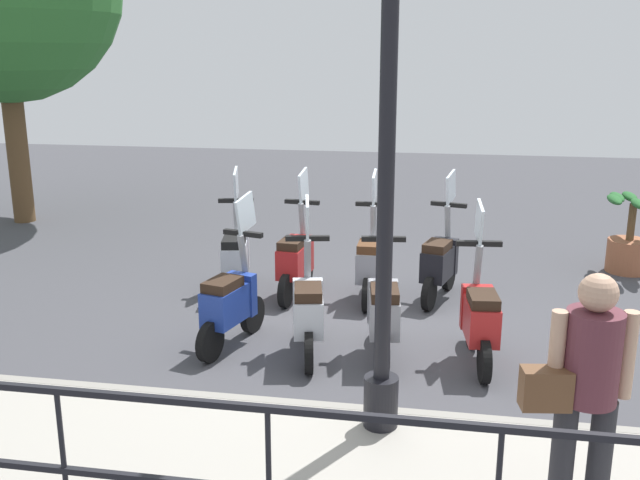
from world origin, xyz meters
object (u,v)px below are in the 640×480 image
at_px(potted_palm, 629,240).
at_px(scooter_near_3, 231,302).
at_px(scooter_near_0, 480,316).
at_px(scooter_far_2, 296,258).
at_px(scooter_near_1, 383,310).
at_px(scooter_far_3, 235,257).
at_px(lamp_post_near, 386,175).
at_px(scooter_near_2, 308,309).
at_px(scooter_far_0, 440,261).
at_px(scooter_far_1, 370,262).
at_px(pedestrian_with_bag, 585,384).

height_order(potted_palm, scooter_near_3, scooter_near_3).
distance_m(scooter_near_0, scooter_far_2, 2.68).
distance_m(scooter_near_1, scooter_far_3, 2.50).
distance_m(lamp_post_near, scooter_near_2, 2.37).
relative_size(scooter_near_3, scooter_far_3, 1.00).
height_order(scooter_near_0, scooter_far_0, same).
height_order(scooter_near_1, scooter_far_1, same).
bearing_deg(scooter_far_0, lamp_post_near, -171.05).
relative_size(scooter_far_0, scooter_far_3, 1.00).
distance_m(scooter_near_2, scooter_near_3, 0.81).
xyz_separation_m(lamp_post_near, scooter_near_1, (1.62, 0.12, -1.61)).
xyz_separation_m(pedestrian_with_bag, scooter_far_0, (4.38, 0.85, -0.60)).
distance_m(pedestrian_with_bag, scooter_near_3, 3.94).
distance_m(scooter_near_1, scooter_far_0, 1.86).
height_order(scooter_far_1, scooter_far_3, same).
bearing_deg(scooter_far_0, scooter_near_0, -152.01).
bearing_deg(scooter_near_2, scooter_far_1, -25.62).
relative_size(pedestrian_with_bag, scooter_far_0, 1.03).
distance_m(scooter_near_3, scooter_far_0, 2.74).
bearing_deg(scooter_far_0, scooter_far_3, 110.88).
distance_m(scooter_near_0, scooter_far_0, 1.84).
relative_size(pedestrian_with_bag, potted_palm, 1.50).
height_order(scooter_near_1, scooter_far_3, same).
bearing_deg(scooter_far_1, scooter_near_2, 165.52).
xyz_separation_m(lamp_post_near, scooter_far_0, (3.40, -0.40, -1.61)).
height_order(lamp_post_near, pedestrian_with_bag, lamp_post_near).
xyz_separation_m(lamp_post_near, scooter_far_1, (3.26, 0.42, -1.61)).
relative_size(lamp_post_near, scooter_near_1, 2.84).
xyz_separation_m(scooter_near_1, scooter_far_1, (1.63, 0.30, 0.00)).
bearing_deg(scooter_near_1, lamp_post_near, 176.82).
bearing_deg(scooter_near_3, scooter_near_0, -75.42).
bearing_deg(scooter_near_3, pedestrian_with_bag, -117.09).
relative_size(scooter_near_1, scooter_near_3, 1.00).
relative_size(scooter_near_0, scooter_far_2, 1.00).
xyz_separation_m(scooter_far_1, scooter_far_3, (-0.08, 1.66, 0.00)).
xyz_separation_m(scooter_near_1, scooter_near_3, (-0.02, 1.54, 0.00)).
bearing_deg(scooter_near_2, scooter_near_0, -98.66).
bearing_deg(scooter_near_3, scooter_far_1, -22.44).
height_order(scooter_near_3, scooter_far_0, same).
xyz_separation_m(scooter_near_0, scooter_far_1, (1.65, 1.22, 0.00)).
bearing_deg(scooter_far_3, scooter_near_3, -176.08).
height_order(pedestrian_with_bag, scooter_near_1, pedestrian_with_bag).
relative_size(scooter_far_2, scooter_far_3, 1.00).
height_order(pedestrian_with_bag, scooter_far_1, pedestrian_with_bag).
bearing_deg(scooter_near_0, scooter_far_1, 30.30).
xyz_separation_m(pedestrian_with_bag, scooter_far_3, (4.16, 3.33, -0.60)).
height_order(scooter_near_1, scooter_near_3, same).
xyz_separation_m(potted_palm, scooter_near_1, (-3.38, 3.05, 0.04)).
distance_m(pedestrian_with_bag, scooter_far_2, 4.98).
bearing_deg(scooter_far_1, scooter_near_0, -144.05).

